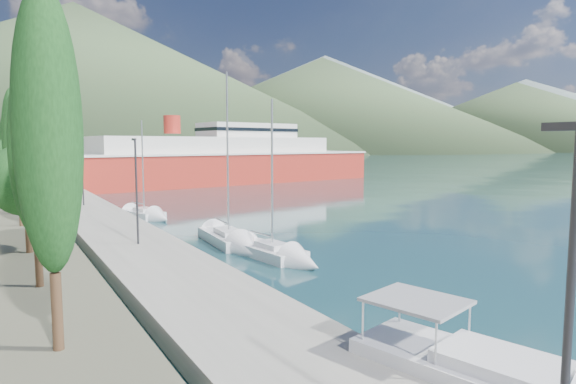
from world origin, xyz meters
TOP-DOWN VIEW (x-y plane):
  - ground at (0.00, 120.00)m, footprint 1400.00×1400.00m
  - quay at (-9.00, 26.00)m, footprint 5.00×88.00m
  - hills_far at (138.59, 618.73)m, footprint 1480.00×900.00m
  - hills_near at (98.04, 372.50)m, footprint 1010.00×520.00m
  - tree_row at (-14.46, 31.81)m, footprint 4.22×63.11m
  - lamp_posts at (-9.00, 14.54)m, footprint 0.15×45.28m
  - sailboat_near at (-2.25, 10.43)m, footprint 2.85×7.04m
  - sailboat_mid at (-3.11, 14.99)m, footprint 2.82×8.44m
  - sailboat_far at (-4.51, 29.45)m, footprint 3.61×6.68m
  - ferry at (15.63, 62.00)m, footprint 58.61×18.87m

SIDE VIEW (x-z plane):
  - ground at x=0.00m, z-range 0.00..0.00m
  - sailboat_far at x=-4.51m, z-range -4.41..4.95m
  - sailboat_near at x=-2.25m, z-range -4.64..5.19m
  - sailboat_mid at x=-3.11m, z-range -5.68..6.26m
  - quay at x=-9.00m, z-range 0.00..0.80m
  - ferry at x=15.63m, z-range -2.24..9.20m
  - lamp_posts at x=-9.00m, z-range 1.05..7.11m
  - tree_row at x=-14.46m, z-range 0.59..11.06m
  - hills_near at x=98.04m, z-range -8.32..106.68m
  - hills_far at x=138.59m, z-range -12.61..167.39m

